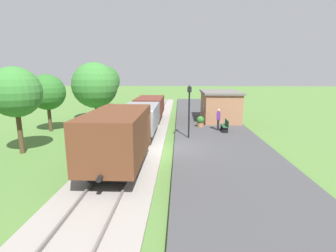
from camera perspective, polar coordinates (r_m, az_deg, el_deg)
The scene contains 16 objects.
ground_plane at distance 15.52m, azimuth 0.61°, elevation -5.88°, with size 160.00×160.00×0.00m, color #517A38.
platform_slab at distance 15.71m, azimuth 12.42°, elevation -5.47°, with size 6.00×60.00×0.25m, color #424244.
track_ballast at distance 15.76m, azimuth -8.18°, elevation -5.49°, with size 3.80×60.00×0.12m, color gray.
rail_near at distance 15.61m, azimuth -5.59°, elevation -5.10°, with size 0.07×60.00×0.14m, color slate.
rail_far at distance 15.87m, azimuth -10.76°, elevation -4.97°, with size 0.07×60.00×0.14m, color slate.
freight_train at distance 18.06m, azimuth -6.70°, elevation 1.51°, with size 2.50×19.40×2.72m.
station_hut at distance 25.04m, azimuth 11.56°, elevation 4.57°, with size 3.50×5.80×2.78m.
bench_near_hut at distance 20.22m, azimuth 12.78°, elevation 0.14°, with size 0.42×1.50×0.91m.
bench_down_platform at distance 29.35m, azimuth 9.62°, elevation 3.85°, with size 0.42×1.50×0.91m.
person_waiting at distance 20.49m, azimuth 11.28°, elevation 1.67°, with size 0.35×0.44×1.71m.
potted_planter at distance 21.59m, azimuth 7.30°, elevation 1.07°, with size 0.64×0.64×0.92m.
lamp_post_near at distance 17.48m, azimuth 4.81°, elevation 5.49°, with size 0.28×0.28×3.70m.
tree_trackside_mid at distance 17.03m, azimuth -31.19°, elevation 6.50°, with size 2.90×2.90×5.11m.
tree_trackside_far at distance 22.67m, azimuth -25.58°, elevation 6.86°, with size 2.85×2.85×4.65m.
tree_field_left at distance 26.82m, azimuth -16.16°, elevation 8.81°, with size 4.55×4.55×5.79m.
tree_field_distant at distance 35.86m, azimuth -14.04°, elevation 9.86°, with size 4.00×4.00×5.70m.
Camera 1 is at (0.50, -14.77, 4.73)m, focal length 27.05 mm.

